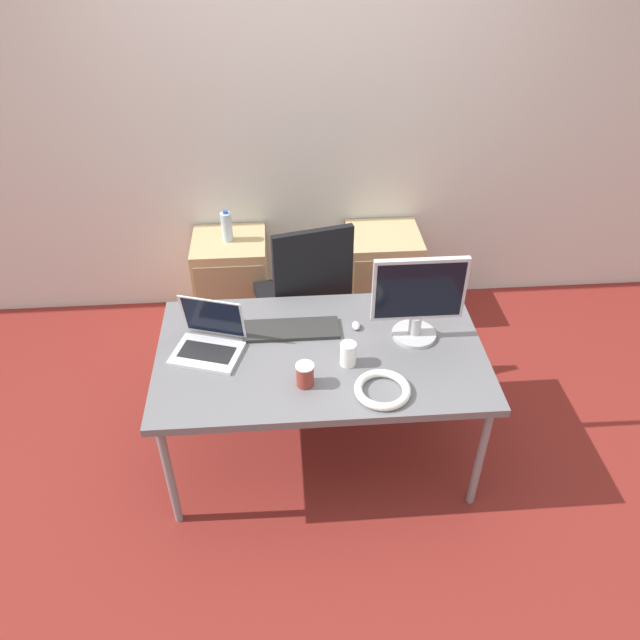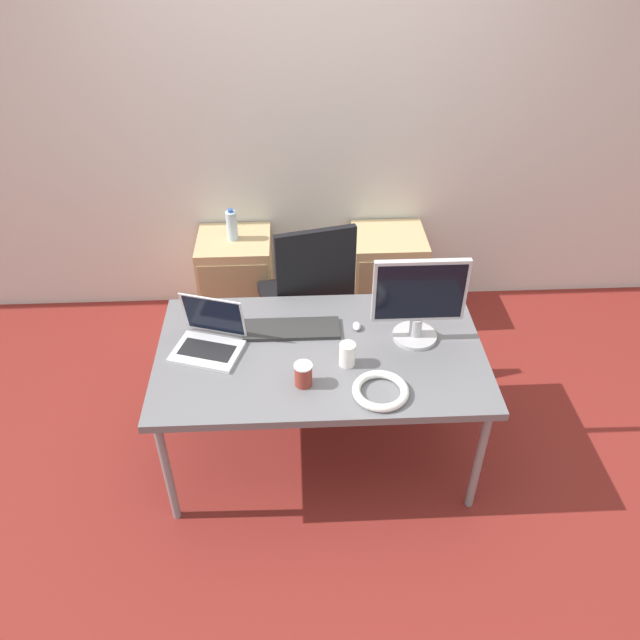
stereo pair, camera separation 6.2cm
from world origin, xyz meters
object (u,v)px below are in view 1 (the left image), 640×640
object	(u,v)px
cabinet_left	(232,281)
monitor	(418,299)
coffee_cup_brown	(305,375)
cabinet_right	(382,275)
cable_coil	(382,390)
keyboard	(291,330)
mouse	(356,326)
laptop_center	(209,341)
office_chair	(304,313)
coffee_cup_white	(348,354)
water_bottle	(227,227)

from	to	relation	value
cabinet_left	monitor	xyz separation A→B (m)	(0.97, -1.13, 0.61)
monitor	coffee_cup_brown	xyz separation A→B (m)	(-0.55, -0.31, -0.17)
monitor	cabinet_right	bearing A→B (deg)	88.12
monitor	cable_coil	distance (m)	0.49
cabinet_left	keyboard	size ratio (longest dim) A/B	1.31
mouse	cabinet_right	bearing A→B (deg)	73.33
laptop_center	mouse	size ratio (longest dim) A/B	5.99
cabinet_left	cable_coil	xyz separation A→B (m)	(0.75, -1.52, 0.41)
laptop_center	cable_coil	distance (m)	0.86
mouse	coffee_cup_brown	size ratio (longest dim) A/B	0.54
office_chair	coffee_cup_brown	bearing A→B (deg)	-92.41
coffee_cup_brown	cable_coil	xyz separation A→B (m)	(0.34, -0.08, -0.04)
coffee_cup_brown	monitor	bearing A→B (deg)	28.91
monitor	coffee_cup_white	size ratio (longest dim) A/B	3.77
monitor	laptop_center	bearing A→B (deg)	-178.39
office_chair	cabinet_right	world-z (taller)	office_chair
water_bottle	laptop_center	xyz separation A→B (m)	(-0.03, -1.16, 0.03)
cabinet_right	laptop_center	size ratio (longest dim) A/B	1.68
cabinet_right	keyboard	xyz separation A→B (m)	(-0.64, -1.05, 0.40)
office_chair	cabinet_left	size ratio (longest dim) A/B	1.68
mouse	coffee_cup_brown	distance (m)	0.48
cabinet_left	coffee_cup_brown	bearing A→B (deg)	-73.99
monitor	water_bottle	bearing A→B (deg)	130.42
monitor	cable_coil	bearing A→B (deg)	-119.41
laptop_center	keyboard	size ratio (longest dim) A/B	0.78
laptop_center	keyboard	bearing A→B (deg)	15.59
mouse	coffee_cup_brown	xyz separation A→B (m)	(-0.28, -0.39, 0.04)
laptop_center	coffee_cup_brown	xyz separation A→B (m)	(0.44, -0.28, 0.01)
cabinet_left	cabinet_right	distance (m)	1.00
cabinet_left	keyboard	xyz separation A→B (m)	(0.36, -1.05, 0.40)
laptop_center	coffee_cup_white	world-z (taller)	laptop_center
office_chair	cabinet_left	bearing A→B (deg)	133.06
cabinet_right	monitor	distance (m)	1.29
coffee_cup_white	cable_coil	distance (m)	0.25
cabinet_right	cable_coil	size ratio (longest dim) A/B	2.48
water_bottle	monitor	xyz separation A→B (m)	(0.97, -1.14, 0.20)
mouse	office_chair	bearing A→B (deg)	112.65
keyboard	coffee_cup_brown	bearing A→B (deg)	-82.84
office_chair	coffee_cup_white	distance (m)	0.92
cabinet_right	water_bottle	distance (m)	1.08
cabinet_left	laptop_center	bearing A→B (deg)	-91.50
office_chair	coffee_cup_brown	xyz separation A→B (m)	(-0.04, -0.95, 0.37)
cabinet_left	coffee_cup_white	distance (m)	1.52
office_chair	monitor	xyz separation A→B (m)	(0.51, -0.65, 0.54)
cabinet_left	water_bottle	bearing A→B (deg)	90.00
water_bottle	mouse	distance (m)	1.26
cabinet_left	water_bottle	world-z (taller)	water_bottle
office_chair	keyboard	distance (m)	0.66
laptop_center	cable_coil	size ratio (longest dim) A/B	1.47
keyboard	cable_coil	size ratio (longest dim) A/B	1.90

